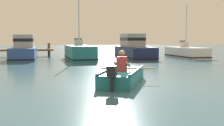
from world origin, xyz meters
TOP-DOWN VIEW (x-y plane):
  - ground_plane at (0.00, 0.00)m, footprint 120.00×120.00m
  - rowboat_with_person at (-0.12, 0.26)m, footprint 2.48×3.50m
  - moored_boat_blue at (-4.58, 12.99)m, footprint 1.86×5.36m
  - moored_boat_teal at (-0.46, 11.38)m, footprint 1.96×5.28m
  - moored_boat_navy at (4.17, 12.44)m, footprint 2.06×6.03m
  - moored_boat_white at (8.62, 11.72)m, footprint 1.94×4.69m

SIDE VIEW (x-z plane):
  - ground_plane at x=0.00m, z-range 0.00..0.00m
  - rowboat_with_person at x=-0.12m, z-range -0.34..0.85m
  - moored_boat_white at x=8.62m, z-range -1.79..2.65m
  - moored_boat_teal at x=-0.46m, z-range -1.78..2.83m
  - moored_boat_blue at x=-4.58m, z-range -0.25..1.69m
  - moored_boat_navy at x=4.17m, z-range -0.26..1.77m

